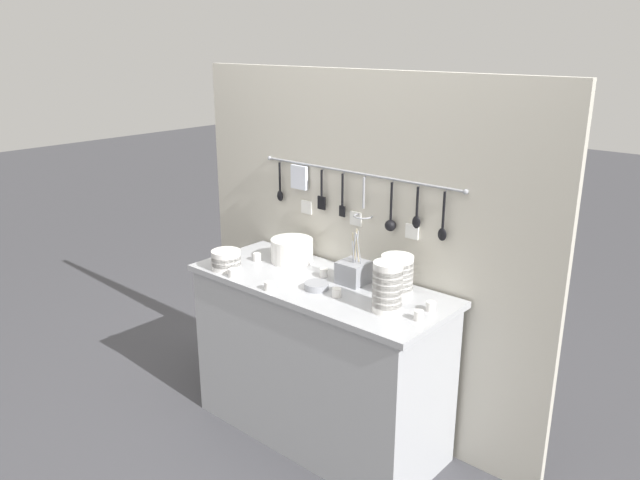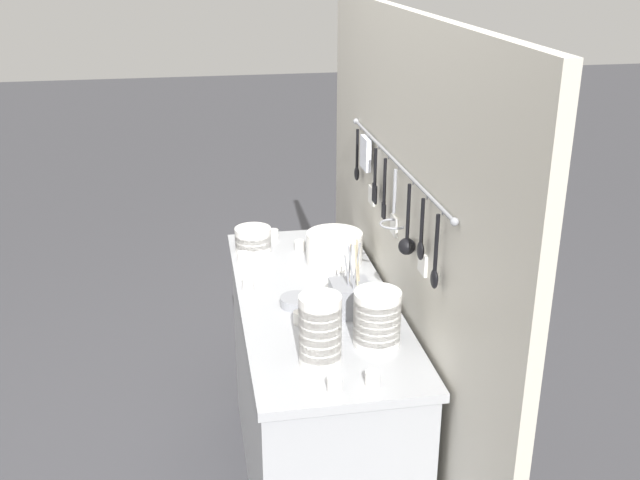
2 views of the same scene
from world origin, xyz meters
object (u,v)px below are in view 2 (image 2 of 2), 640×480
object	(u,v)px
bowl_stack_back_corner	(253,240)
cup_back_left	(273,234)
cup_back_right	(334,384)
cutlery_caddy	(351,297)
plate_stack	(334,248)
cup_edge_far	(333,287)
cup_edge_near	(242,257)
cup_mid_row	(248,284)
bowl_stack_tall_left	(320,330)
bowl_stack_nested_right	(377,318)
steel_mixing_bowl	(296,301)
cup_front_left	(372,378)
cup_front_right	(299,318)
cup_beside_plates	(300,245)

from	to	relation	value
bowl_stack_back_corner	cup_back_left	size ratio (longest dim) A/B	3.49
cup_back_right	cutlery_caddy	bearing A→B (deg)	162.36
plate_stack	cup_edge_far	distance (m)	0.28
plate_stack	cup_edge_near	xyz separation A→B (m)	(-0.06, -0.36, -0.04)
cutlery_caddy	cup_mid_row	bearing A→B (deg)	-126.06
bowl_stack_back_corner	cup_back_left	world-z (taller)	bowl_stack_back_corner
cup_back_right	cup_edge_near	xyz separation A→B (m)	(-0.97, -0.19, 0.00)
bowl_stack_tall_left	cup_back_right	bearing A→B (deg)	5.13
bowl_stack_nested_right	steel_mixing_bowl	xyz separation A→B (m)	(-0.31, -0.21, -0.08)
bowl_stack_tall_left	cutlery_caddy	bearing A→B (deg)	152.45
plate_stack	cup_back_left	world-z (taller)	plate_stack
steel_mixing_bowl	cup_mid_row	world-z (taller)	cup_mid_row
plate_stack	cup_front_left	size ratio (longest dim) A/B	5.22
cup_back_left	bowl_stack_nested_right	bearing A→B (deg)	12.89
bowl_stack_nested_right	cup_mid_row	size ratio (longest dim) A/B	4.28
cup_front_right	cup_mid_row	bearing A→B (deg)	-153.13
cup_beside_plates	cup_front_right	size ratio (longest dim) A/B	1.00
cup_edge_near	plate_stack	bearing A→B (deg)	80.04
plate_stack	cup_front_left	xyz separation A→B (m)	(0.89, -0.06, -0.04)
bowl_stack_nested_right	bowl_stack_tall_left	size ratio (longest dim) A/B	0.81
bowl_stack_back_corner	cup_beside_plates	world-z (taller)	bowl_stack_back_corner
cup_edge_near	cutlery_caddy	bearing A→B (deg)	33.81
bowl_stack_tall_left	plate_stack	xyz separation A→B (m)	(-0.75, 0.19, -0.05)
bowl_stack_nested_right	cup_edge_far	xyz separation A→B (m)	(-0.39, -0.07, -0.07)
steel_mixing_bowl	cup_mid_row	distance (m)	0.23
cup_beside_plates	cup_front_right	world-z (taller)	same
cup_edge_far	cup_back_left	size ratio (longest dim) A/B	1.00
cup_back_right	cup_front_left	xyz separation A→B (m)	(-0.01, 0.11, 0.00)
cup_edge_near	cup_front_right	bearing A→B (deg)	15.12
cup_beside_plates	cup_edge_far	size ratio (longest dim) A/B	1.00
cup_front_right	cup_mid_row	xyz separation A→B (m)	(-0.29, -0.15, 0.00)
bowl_stack_tall_left	cup_back_left	world-z (taller)	bowl_stack_tall_left
bowl_stack_tall_left	cup_mid_row	world-z (taller)	bowl_stack_tall_left
plate_stack	cup_front_right	size ratio (longest dim) A/B	5.22
bowl_stack_tall_left	cup_beside_plates	size ratio (longest dim) A/B	5.28
cup_mid_row	cup_edge_near	distance (m)	0.26
cup_edge_near	bowl_stack_tall_left	bearing A→B (deg)	11.99
cutlery_caddy	cup_back_left	bearing A→B (deg)	-165.82
bowl_stack_tall_left	cup_front_right	distance (m)	0.28
bowl_stack_tall_left	plate_stack	bearing A→B (deg)	165.77
cup_front_left	cup_mid_row	bearing A→B (deg)	-156.76
cup_back_left	cup_back_right	bearing A→B (deg)	1.68
cup_mid_row	bowl_stack_nested_right	bearing A→B (deg)	38.13
cup_beside_plates	cup_front_left	size ratio (longest dim) A/B	1.00
bowl_stack_tall_left	cup_edge_near	bearing A→B (deg)	-168.01
bowl_stack_back_corner	cup_mid_row	distance (m)	0.37
cup_back_left	cup_beside_plates	bearing A→B (deg)	32.60
bowl_stack_tall_left	cup_front_right	size ratio (longest dim) A/B	5.28
cup_front_left	bowl_stack_tall_left	bearing A→B (deg)	-138.37
cup_back_right	cup_mid_row	size ratio (longest dim) A/B	1.00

